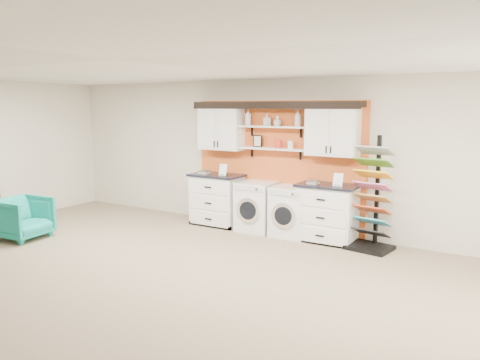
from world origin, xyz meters
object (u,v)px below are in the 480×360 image
Objects in this scene: base_cabinet_right at (327,213)px; sample_rack at (372,215)px; armchair at (23,218)px; washer at (257,206)px; base_cabinet_left at (217,199)px; dryer at (292,211)px.

base_cabinet_right is 0.78m from sample_rack.
washer is at bearing -57.44° from armchair.
washer is at bearing -0.21° from base_cabinet_left.
sample_rack reaches higher than washer.
dryer is 4.72m from armchair.
washer is 0.50× the size of sample_rack.
washer is at bearing -172.54° from sample_rack.
washer is 2.14m from sample_rack.
sample_rack is (3.03, -0.06, 0.07)m from base_cabinet_left.
armchair is (-5.38, -2.53, -0.20)m from sample_rack.
dryer reaches higher than armchair.
dryer is (1.60, -0.00, -0.05)m from base_cabinet_left.
sample_rack reaches higher than base_cabinet_right.
base_cabinet_right is 1.37m from washer.
washer reaches higher than armchair.
base_cabinet_left is at bearing -180.00° from base_cabinet_right.
washer is 4.15m from armchair.
washer is at bearing 180.00° from dryer.
base_cabinet_left is at bearing 179.79° from washer.
base_cabinet_right is 0.55× the size of sample_rack.
armchair is at bearing -141.39° from washer.
base_cabinet_right reaches higher than washer.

